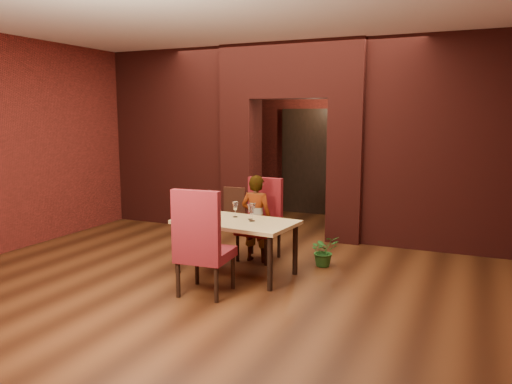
% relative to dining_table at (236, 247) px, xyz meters
% --- Properties ---
extents(floor, '(8.00, 8.00, 0.00)m').
position_rel_dining_table_xyz_m(floor, '(-0.09, 0.33, -0.35)').
color(floor, '#442311').
rests_on(floor, ground).
extents(ceiling, '(7.00, 8.00, 0.04)m').
position_rel_dining_table_xyz_m(ceiling, '(-0.09, 0.33, 2.85)').
color(ceiling, silver).
rests_on(ceiling, ground).
extents(wall_back, '(7.00, 0.04, 3.20)m').
position_rel_dining_table_xyz_m(wall_back, '(-0.09, 4.33, 1.25)').
color(wall_back, maroon).
rests_on(wall_back, ground).
extents(wall_left, '(0.04, 8.00, 3.20)m').
position_rel_dining_table_xyz_m(wall_left, '(-3.59, 0.33, 1.25)').
color(wall_left, maroon).
rests_on(wall_left, ground).
extents(pillar_left, '(0.55, 0.55, 2.30)m').
position_rel_dining_table_xyz_m(pillar_left, '(-1.04, 2.33, 0.80)').
color(pillar_left, maroon).
rests_on(pillar_left, ground).
extents(pillar_right, '(0.55, 0.55, 2.30)m').
position_rel_dining_table_xyz_m(pillar_right, '(0.86, 2.33, 0.80)').
color(pillar_right, maroon).
rests_on(pillar_right, ground).
extents(lintel, '(2.45, 0.55, 0.90)m').
position_rel_dining_table_xyz_m(lintel, '(-0.09, 2.33, 2.40)').
color(lintel, maroon).
rests_on(lintel, ground).
extents(wing_wall_left, '(2.28, 0.35, 3.20)m').
position_rel_dining_table_xyz_m(wing_wall_left, '(-2.45, 2.33, 1.25)').
color(wing_wall_left, maroon).
rests_on(wing_wall_left, ground).
extents(wing_wall_right, '(2.28, 0.35, 3.20)m').
position_rel_dining_table_xyz_m(wing_wall_right, '(2.27, 2.33, 1.25)').
color(wing_wall_right, maroon).
rests_on(wing_wall_right, ground).
extents(vent_panel, '(0.40, 0.03, 0.50)m').
position_rel_dining_table_xyz_m(vent_panel, '(-1.04, 2.03, 0.20)').
color(vent_panel, brown).
rests_on(vent_panel, ground).
extents(rear_door, '(0.90, 0.08, 2.10)m').
position_rel_dining_table_xyz_m(rear_door, '(-0.49, 4.27, 0.70)').
color(rear_door, black).
rests_on(rear_door, ground).
extents(rear_door_frame, '(1.02, 0.04, 2.22)m').
position_rel_dining_table_xyz_m(rear_door_frame, '(-0.49, 4.23, 0.70)').
color(rear_door_frame, black).
rests_on(rear_door_frame, ground).
extents(dining_table, '(1.58, 0.98, 0.71)m').
position_rel_dining_table_xyz_m(dining_table, '(0.00, 0.00, 0.00)').
color(dining_table, tan).
rests_on(dining_table, ground).
extents(chair_far, '(0.54, 0.54, 1.15)m').
position_rel_dining_table_xyz_m(chair_far, '(0.00, 0.72, 0.22)').
color(chair_far, maroon).
rests_on(chair_far, ground).
extents(chair_near, '(0.60, 0.60, 1.23)m').
position_rel_dining_table_xyz_m(chair_near, '(0.00, -0.78, 0.26)').
color(chair_near, maroon).
rests_on(chair_near, ground).
extents(person_seated, '(0.45, 0.30, 1.22)m').
position_rel_dining_table_xyz_m(person_seated, '(0.01, 0.63, 0.26)').
color(person_seated, white).
rests_on(person_seated, ground).
extents(wine_glass_a, '(0.08, 0.08, 0.20)m').
position_rel_dining_table_xyz_m(wine_glass_a, '(-0.10, 0.18, 0.46)').
color(wine_glass_a, white).
rests_on(wine_glass_a, dining_table).
extents(wine_glass_b, '(0.08, 0.08, 0.19)m').
position_rel_dining_table_xyz_m(wine_glass_b, '(0.15, 0.13, 0.45)').
color(wine_glass_b, white).
rests_on(wine_glass_b, dining_table).
extents(wine_glass_c, '(0.09, 0.09, 0.23)m').
position_rel_dining_table_xyz_m(wine_glass_c, '(0.21, 0.04, 0.47)').
color(wine_glass_c, silver).
rests_on(wine_glass_c, dining_table).
extents(tasting_sheet, '(0.39, 0.35, 0.00)m').
position_rel_dining_table_xyz_m(tasting_sheet, '(-0.30, -0.21, 0.35)').
color(tasting_sheet, silver).
rests_on(tasting_sheet, dining_table).
extents(wine_bucket, '(0.17, 0.17, 0.20)m').
position_rel_dining_table_xyz_m(wine_bucket, '(-0.62, -0.01, 0.45)').
color(wine_bucket, silver).
rests_on(wine_bucket, dining_table).
extents(water_bottle, '(0.08, 0.08, 0.33)m').
position_rel_dining_table_xyz_m(water_bottle, '(-0.49, 0.20, 0.52)').
color(water_bottle, white).
rests_on(water_bottle, dining_table).
extents(potted_plant, '(0.51, 0.50, 0.43)m').
position_rel_dining_table_xyz_m(potted_plant, '(0.94, 0.79, -0.14)').
color(potted_plant, '#245F21').
rests_on(potted_plant, ground).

